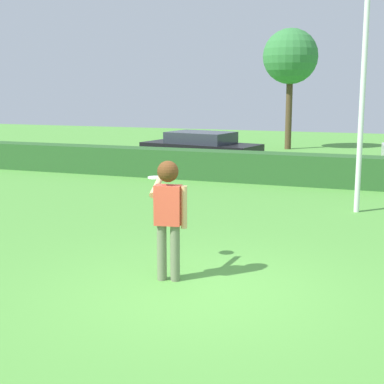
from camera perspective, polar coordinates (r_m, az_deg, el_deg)
name	(u,v)px	position (r m, az deg, el deg)	size (l,w,h in m)	color
ground_plane	(201,290)	(8.08, 0.86, -9.83)	(60.00, 60.00, 0.00)	#549B3D
person	(168,207)	(8.21, -2.39, -1.46)	(0.64, 0.70, 1.77)	#6E7759
frisbee	(156,178)	(9.01, -3.67, 1.46)	(0.25, 0.25, 0.02)	white
lamppost	(363,81)	(13.26, 16.79, 10.61)	(0.24, 0.24, 5.27)	silver
hedge_row	(307,170)	(16.92, 11.47, 2.21)	(25.27, 0.90, 0.89)	#2B5928
parked_car_black	(201,148)	(20.42, 0.89, 4.47)	(4.45, 2.48, 1.25)	black
oak_tree	(290,57)	(26.73, 9.84, 13.16)	(2.49, 2.49, 5.45)	#4F3B24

